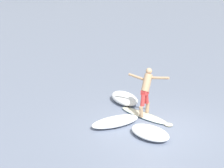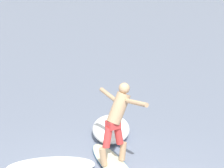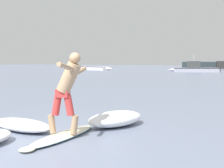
% 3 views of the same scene
% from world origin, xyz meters
% --- Properties ---
extents(ground_plane, '(200.00, 200.00, 0.00)m').
position_xyz_m(ground_plane, '(0.00, 0.00, 0.00)').
color(ground_plane, slate).
extents(surfboard, '(0.70, 2.38, 0.22)m').
position_xyz_m(surfboard, '(0.42, 0.85, 0.04)').
color(surfboard, beige).
rests_on(surfboard, ground).
extents(surfer, '(0.85, 1.54, 1.66)m').
position_xyz_m(surfer, '(0.51, 0.93, 1.06)').
color(surfer, tan).
rests_on(surfer, surfboard).
extents(wave_foam_at_tail, '(1.86, 0.98, 0.24)m').
position_xyz_m(wave_foam_at_tail, '(-0.86, 0.97, 0.12)').
color(wave_foam_at_tail, white).
rests_on(wave_foam_at_tail, ground).
extents(wave_foam_at_nose, '(1.25, 1.76, 0.35)m').
position_xyz_m(wave_foam_at_nose, '(0.78, 2.43, 0.18)').
color(wave_foam_at_nose, white).
rests_on(wave_foam_at_nose, ground).
extents(wave_foam_beside, '(0.92, 1.45, 0.27)m').
position_xyz_m(wave_foam_beside, '(-0.56, -0.41, 0.13)').
color(wave_foam_beside, white).
rests_on(wave_foam_beside, ground).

